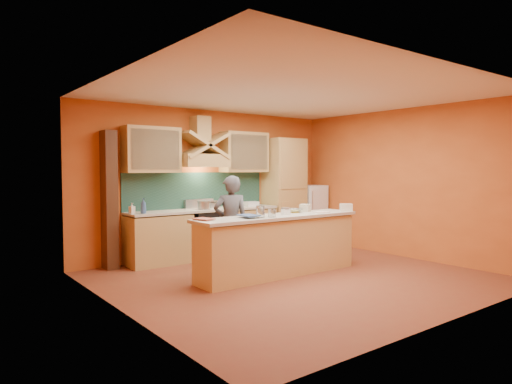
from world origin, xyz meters
TOP-DOWN VIEW (x-y plane):
  - floor at (0.00, 0.00)m, footprint 5.50×5.00m
  - ceiling at (0.00, 0.00)m, footprint 5.50×5.00m
  - wall_back at (0.00, 2.50)m, footprint 5.50×0.02m
  - wall_front at (0.00, -2.50)m, footprint 5.50×0.02m
  - wall_left at (-2.75, 0.00)m, footprint 0.02×5.00m
  - wall_right at (2.75, 0.00)m, footprint 0.02×5.00m
  - base_cabinet_left at (-1.25, 2.20)m, footprint 1.10×0.60m
  - base_cabinet_right at (0.65, 2.20)m, footprint 1.10×0.60m
  - counter_top at (-0.30, 2.20)m, footprint 3.00×0.62m
  - stove at (-0.30, 2.20)m, footprint 0.60×0.58m
  - backsplash at (-0.30, 2.48)m, footprint 3.00×0.03m
  - range_hood at (-0.30, 2.25)m, footprint 0.92×0.50m
  - hood_chimney at (-0.30, 2.35)m, footprint 0.30×0.30m
  - upper_cabinet_left at (-1.30, 2.33)m, footprint 1.00×0.35m
  - upper_cabinet_right at (0.70, 2.33)m, footprint 1.00×0.35m
  - pantry_column at (1.65, 2.20)m, footprint 0.80×0.60m
  - fridge at (2.40, 2.20)m, footprint 0.58×0.60m
  - trim_column_left at (-2.05, 2.35)m, footprint 0.20×0.30m
  - island_body at (-0.10, 0.30)m, footprint 2.80×0.55m
  - island_top at (-0.10, 0.30)m, footprint 2.90×0.62m
  - person at (-0.53, 1.00)m, footprint 0.67×0.57m
  - pot_large at (-0.39, 2.09)m, footprint 0.23×0.23m
  - pot_small at (-0.08, 2.28)m, footprint 0.19×0.19m
  - soap_bottle_a at (-1.73, 2.18)m, footprint 0.10×0.10m
  - soap_bottle_b at (-1.58, 2.06)m, footprint 0.13×0.13m
  - bowl_back at (0.74, 2.24)m, footprint 0.28×0.28m
  - dish_rack at (0.74, 2.15)m, footprint 0.28×0.23m
  - book_lower at (-1.48, 0.40)m, footprint 0.27×0.32m
  - book_upper at (-0.82, 0.28)m, footprint 0.26×0.34m
  - jar_large at (-0.55, 0.19)m, footprint 0.15×0.15m
  - jar_small at (-0.36, 0.15)m, footprint 0.13×0.13m
  - kitchen_scale at (0.03, 0.29)m, footprint 0.13×0.13m
  - mixing_bowl at (0.37, 0.47)m, footprint 0.32×0.32m
  - cloth at (0.72, 0.19)m, footprint 0.28×0.24m
  - grocery_bag_a at (0.64, 0.49)m, footprint 0.24×0.23m
  - grocery_bag_b at (1.28, 0.14)m, footprint 0.25×0.25m

SIDE VIEW (x-z plane):
  - floor at x=0.00m, z-range -0.01..0.01m
  - base_cabinet_left at x=-1.25m, z-range 0.00..0.86m
  - base_cabinet_right at x=0.65m, z-range 0.00..0.86m
  - island_body at x=-0.10m, z-range 0.00..0.88m
  - stove at x=-0.30m, z-range 0.00..0.90m
  - fridge at x=2.40m, z-range 0.00..1.30m
  - person at x=-0.53m, z-range 0.00..1.56m
  - counter_top at x=-0.30m, z-range 0.88..0.92m
  - island_top at x=-0.10m, z-range 0.90..0.95m
  - cloth at x=0.72m, z-range 0.94..0.96m
  - bowl_back at x=0.74m, z-range 0.92..0.99m
  - book_lower at x=-1.48m, z-range 0.94..0.97m
  - pot_small at x=-0.08m, z-range 0.90..1.02m
  - dish_rack at x=0.74m, z-range 0.92..1.01m
  - mixing_bowl at x=0.37m, z-range 0.94..1.01m
  - book_upper at x=-0.82m, z-range 0.97..0.99m
  - pot_large at x=-0.39m, z-range 0.90..1.06m
  - kitchen_scale at x=0.03m, z-range 0.95..1.04m
  - grocery_bag_b at x=1.28m, z-range 0.95..1.07m
  - grocery_bag_a at x=0.64m, z-range 0.94..1.07m
  - jar_small at x=-0.36m, z-range 0.95..1.07m
  - soap_bottle_a at x=-1.73m, z-range 0.92..1.10m
  - jar_large at x=-0.55m, z-range 0.94..1.12m
  - soap_bottle_b at x=-1.58m, z-range 0.92..1.18m
  - pantry_column at x=1.65m, z-range 0.00..2.30m
  - trim_column_left at x=-2.05m, z-range 0.00..2.30m
  - backsplash at x=-0.30m, z-range 0.90..1.60m
  - wall_back at x=0.00m, z-range 0.00..2.80m
  - wall_front at x=0.00m, z-range 0.00..2.80m
  - wall_left at x=-2.75m, z-range 0.00..2.80m
  - wall_right at x=2.75m, z-range 0.00..2.80m
  - range_hood at x=-0.30m, z-range 1.70..1.94m
  - upper_cabinet_left at x=-1.30m, z-range 1.60..2.40m
  - upper_cabinet_right at x=0.70m, z-range 1.60..2.40m
  - hood_chimney at x=-0.30m, z-range 2.15..2.65m
  - ceiling at x=0.00m, z-range 2.79..2.80m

